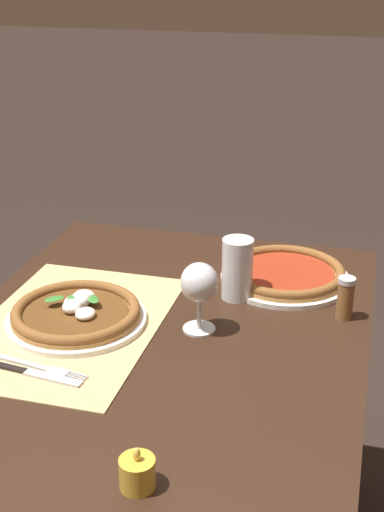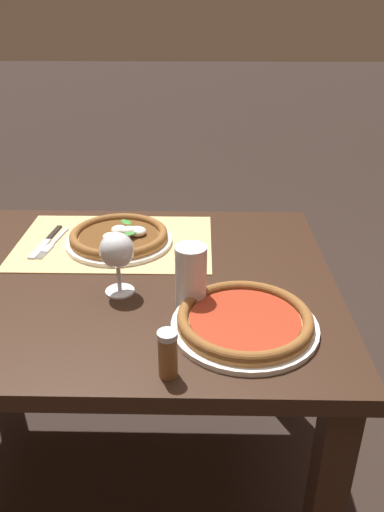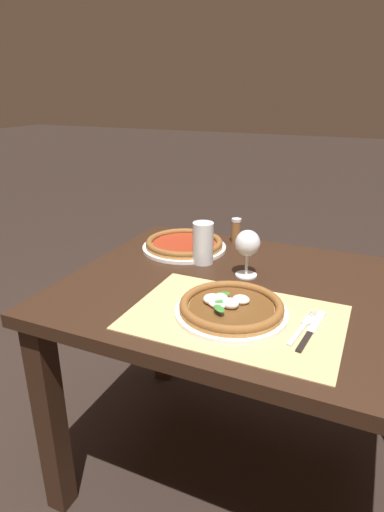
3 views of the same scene
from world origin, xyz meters
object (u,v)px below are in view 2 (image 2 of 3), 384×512
at_px(fork, 53,243).
at_px(pepper_shaker, 168,354).
at_px(wine_glass, 117,253).
at_px(pizza_far, 245,321).
at_px(pint_glass, 191,277).
at_px(knife, 46,241).
at_px(pizza_near, 120,237).

relative_size(fork, pepper_shaker, 2.06).
distance_m(fork, pepper_shaker, 0.66).
relative_size(wine_glass, fork, 0.77).
relative_size(pizza_far, pint_glass, 2.17).
relative_size(fork, knife, 0.93).
bearing_deg(pizza_near, knife, -0.21).
xyz_separation_m(pizza_near, wine_glass, (-0.04, 0.26, 0.08)).
bearing_deg(pint_glass, pizza_far, 140.42).
distance_m(wine_glass, knife, 0.38).
bearing_deg(fork, pepper_shaker, 123.69).
height_order(fork, pepper_shaker, pepper_shaker).
xyz_separation_m(wine_glass, pint_glass, (-0.17, 0.05, -0.04)).
xyz_separation_m(fork, pepper_shaker, (-0.37, 0.55, 0.04)).
xyz_separation_m(pizza_near, pepper_shaker, (-0.17, 0.56, 0.03)).
distance_m(pizza_far, wine_glass, 0.33).
relative_size(pint_glass, fork, 0.72).
distance_m(pint_glass, fork, 0.51).
bearing_deg(pint_glass, wine_glass, -15.05).
bearing_deg(fork, knife, -26.74).
distance_m(pizza_near, wine_glass, 0.28).
distance_m(wine_glass, pint_glass, 0.18).
relative_size(pizza_near, pint_glass, 2.09).
bearing_deg(pizza_far, fork, -37.38).
relative_size(pizza_far, pepper_shaker, 3.25).
height_order(pizza_near, pizza_far, pizza_near).
bearing_deg(fork, pizza_near, -176.95).
bearing_deg(knife, pint_glass, 143.75).
bearing_deg(pizza_far, pint_glass, -39.58).
bearing_deg(wine_glass, fork, -47.73).
bearing_deg(wine_glass, pint_glass, 164.95).
xyz_separation_m(fork, knife, (0.02, -0.01, 0.00)).
bearing_deg(pizza_near, pepper_shaker, 107.28).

